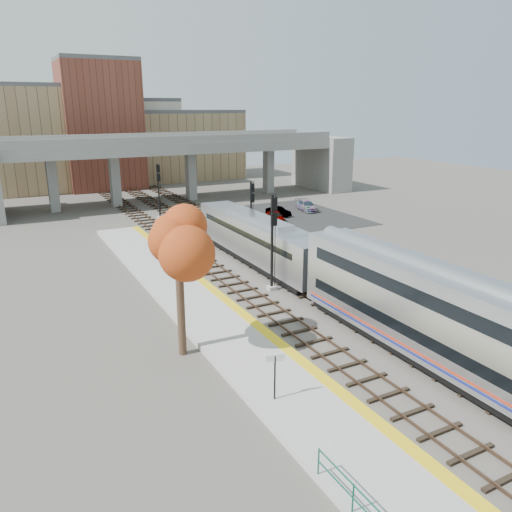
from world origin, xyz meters
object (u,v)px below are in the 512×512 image
locomotive (258,239)px  signal_mast_near (272,244)px  car_a (275,216)px  signal_mast_far (159,192)px  tree (178,240)px  signal_mast_mid (251,216)px  car_c (307,206)px  coach (478,335)px  car_b (278,211)px

locomotive → signal_mast_near: (-2.10, -6.27, 1.34)m
signal_mast_near → car_a: 23.09m
signal_mast_far → tree: tree is taller
signal_mast_mid → signal_mast_far: size_ratio=0.96×
car_a → signal_mast_mid: bearing=-117.2°
car_a → signal_mast_near: bearing=-105.7°
signal_mast_mid → tree: (-13.46, -17.91, 3.51)m
tree → signal_mast_far: bearing=74.9°
tree → car_a: bearing=51.4°
car_a → car_c: size_ratio=0.86×
tree → car_a: (20.93, 26.24, -5.87)m
signal_mast_far → car_a: signal_mast_far is taller
locomotive → car_c: 24.03m
coach → signal_mast_far: 44.48m
locomotive → tree: bearing=-132.0°
signal_mast_mid → car_c: size_ratio=1.44×
coach → tree: size_ratio=2.82×
signal_mast_far → tree: (-9.36, -34.57, 3.33)m
coach → car_a: 37.38m
signal_mast_near → signal_mast_mid: 12.16m
locomotive → coach: size_ratio=0.76×
signal_mast_mid → tree: 22.68m
signal_mast_near → signal_mast_far: (0.00, 28.10, -0.38)m
coach → tree: 15.58m
signal_mast_far → car_c: signal_mast_far is taller
coach → car_a: (9.47, 36.10, -2.10)m
car_b → coach: bearing=-125.3°
locomotive → car_b: size_ratio=5.56×
signal_mast_near → car_c: signal_mast_near is taller
signal_mast_near → tree: bearing=-145.3°
locomotive → signal_mast_far: 21.95m
locomotive → tree: size_ratio=2.15×
locomotive → coach: (-0.00, -22.61, 0.52)m
tree → signal_mast_mid: bearing=53.1°
car_c → coach: bearing=-102.1°
car_a → car_b: size_ratio=1.12×
signal_mast_near → car_b: 26.48m
coach → car_c: size_ratio=5.60×
signal_mast_mid → signal_mast_far: bearing=103.8°
car_b → car_c: bearing=-5.6°
signal_mast_mid → car_b: bearing=49.5°
locomotive → signal_mast_near: signal_mast_near is taller
locomotive → car_a: 16.56m
car_b → car_c: car_c is taller
coach → car_c: coach is taller
car_a → car_c: (6.99, 3.94, -0.01)m
tree → locomotive: bearing=48.0°
car_a → coach: bearing=-90.0°
signal_mast_near → car_a: (11.57, 19.77, -2.93)m
signal_mast_mid → car_b: size_ratio=1.88×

